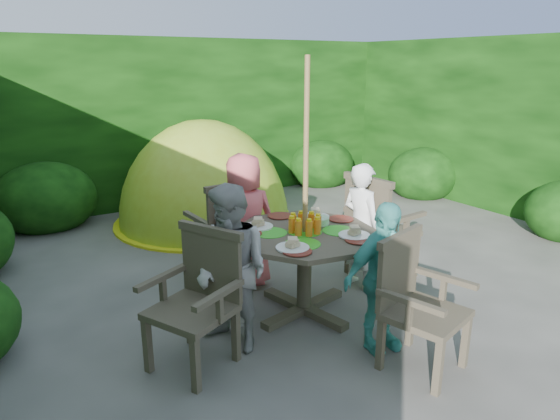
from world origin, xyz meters
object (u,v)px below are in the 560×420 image
patio_table (305,245)px  garden_chair_back (225,228)px  garden_chair_right (377,226)px  garden_chair_left (198,297)px  child_right (361,226)px  child_front (382,278)px  child_left (232,270)px  dome_tent (206,222)px  parasol_pole (305,193)px  garden_chair_front (416,301)px  child_back (244,221)px

patio_table → garden_chair_back: 1.10m
garden_chair_right → garden_chair_back: bearing=52.1°
garden_chair_left → child_right: size_ratio=0.78×
garden_chair_right → child_front: (-0.89, -1.02, 0.03)m
garden_chair_left → child_left: (0.29, 0.04, 0.13)m
garden_chair_right → dome_tent: dome_tent is taller
parasol_pole → child_right: parasol_pole is taller
garden_chair_left → child_front: (1.24, -0.57, 0.07)m
child_front → garden_chair_back: bearing=105.4°
garden_chair_front → child_back: child_back is taller
garden_chair_front → child_front: bearing=85.5°
garden_chair_front → child_right: 1.36m
patio_table → child_right: (0.78, 0.17, -0.02)m
garden_chair_back → child_back: 0.32m
garden_chair_back → dome_tent: bearing=-110.9°
parasol_pole → child_back: 0.91m
parasol_pole → child_right: bearing=12.0°
child_right → dome_tent: size_ratio=0.44×
parasol_pole → garden_chair_front: bearing=-78.2°
garden_chair_front → child_back: (-0.39, 1.86, 0.16)m
patio_table → child_front: child_front is taller
garden_chair_left → child_right: (1.86, 0.38, 0.10)m
garden_chair_left → child_left: bearing=72.2°
garden_chair_right → child_back: (-1.23, 0.54, 0.11)m
garden_chair_front → dome_tent: bearing=72.8°
garden_chair_back → child_front: 1.89m
garden_chair_back → child_right: bearing=135.4°
child_front → parasol_pole: bearing=105.0°
garden_chair_front → child_front: (-0.06, 0.29, 0.08)m
patio_table → garden_chair_right: size_ratio=1.48×
child_right → dome_tent: bearing=5.1°
child_back → parasol_pole: bearing=108.6°
garden_chair_right → child_left: bearing=96.9°
parasol_pole → child_left: bearing=-168.0°
garden_chair_front → child_right: size_ratio=0.76×
garden_chair_right → child_right: 0.30m
garden_chair_back → garden_chair_front: size_ratio=1.04×
garden_chair_left → child_left: child_left is taller
patio_table → parasol_pole: parasol_pole is taller
patio_table → garden_chair_right: 1.09m
child_right → child_back: (-0.95, 0.62, 0.04)m
garden_chair_right → child_back: bearing=60.6°
child_back → child_front: bearing=108.6°
parasol_pole → dome_tent: parasol_pole is taller
garden_chair_left → child_back: size_ratio=0.73×
parasol_pole → garden_chair_front: (0.22, -1.07, -0.59)m
child_right → child_left: 1.60m
garden_chair_left → garden_chair_back: (0.84, 1.28, 0.01)m
patio_table → garden_chair_left: 1.11m
patio_table → child_left: size_ratio=1.19×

